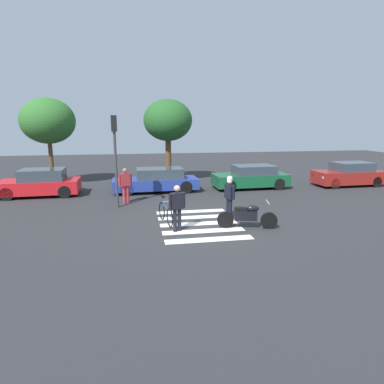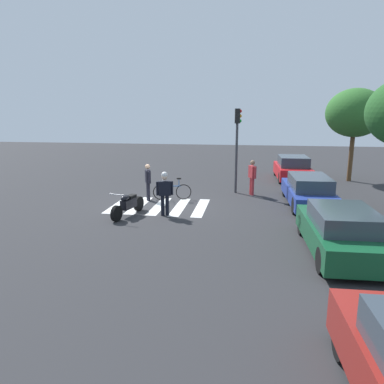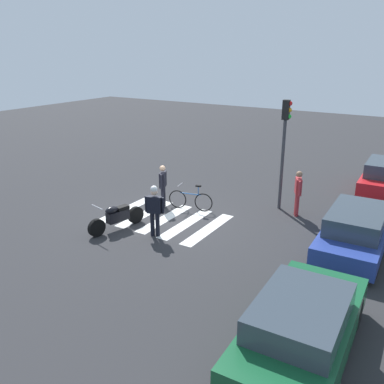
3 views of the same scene
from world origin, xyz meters
TOP-DOWN VIEW (x-y plane):
  - ground_plane at (0.00, 0.00)m, footprint 60.00×60.00m
  - police_motorcycle at (1.63, -0.84)m, footprint 2.16×0.80m
  - leaning_bicycle at (-1.24, 0.31)m, footprint 0.50×1.74m
  - officer_on_foot at (1.36, 0.56)m, footprint 0.33×0.63m
  - officer_by_motorcycle at (-0.93, -0.74)m, footprint 0.62×0.38m
  - pedestrian_bystander at (-2.81, 3.93)m, footprint 0.63×0.38m
  - crosswalk_stripes at (0.00, 0.00)m, footprint 2.98×4.05m
  - car_red_convertible at (-7.26, 6.33)m, footprint 4.06×1.94m
  - car_blue_hatchback at (-1.15, 6.32)m, footprint 4.73×1.86m
  - car_green_compact at (4.39, 6.39)m, footprint 4.37×1.93m
  - car_maroon_wagon at (10.60, 6.12)m, footprint 4.19×1.83m
  - traffic_light_pole at (-3.18, 3.15)m, footprint 0.27×0.34m
  - street_tree_near at (-7.37, 9.59)m, footprint 3.20×3.20m
  - street_tree_mid at (-0.13, 9.59)m, footprint 3.10×3.10m

SIDE VIEW (x-z plane):
  - ground_plane at x=0.00m, z-range 0.00..0.00m
  - crosswalk_stripes at x=0.00m, z-range 0.00..0.01m
  - leaning_bicycle at x=-1.24m, z-range -0.12..0.90m
  - police_motorcycle at x=1.63m, z-range -0.06..0.96m
  - car_blue_hatchback at x=-1.15m, z-range -0.02..1.30m
  - car_green_compact at x=4.39m, z-range -0.02..1.33m
  - car_red_convertible at x=-7.26m, z-range -0.04..1.39m
  - car_maroon_wagon at x=10.60m, z-range -0.03..1.41m
  - officer_by_motorcycle at x=-0.93m, z-range 0.12..1.78m
  - pedestrian_bystander at x=-2.81m, z-range 0.12..1.82m
  - officer_on_foot at x=1.36m, z-range 0.13..1.86m
  - traffic_light_pole at x=-3.18m, z-range 0.71..4.83m
  - street_tree_near at x=-7.37m, z-range 1.26..6.53m
  - street_tree_mid at x=-0.13m, z-range 1.28..6.56m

